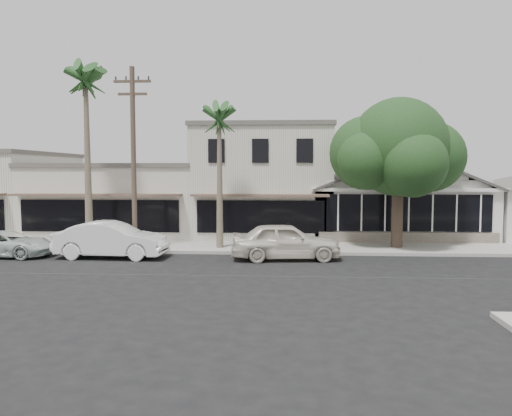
# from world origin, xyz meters

# --- Properties ---
(ground) EXTENTS (140.00, 140.00, 0.00)m
(ground) POSITION_xyz_m (0.00, 0.00, 0.00)
(ground) COLOR black
(ground) RESTS_ON ground
(sidewalk_north) EXTENTS (90.00, 3.50, 0.15)m
(sidewalk_north) POSITION_xyz_m (-8.00, 6.75, 0.07)
(sidewalk_north) COLOR #9E9991
(sidewalk_north) RESTS_ON ground
(corner_shop) EXTENTS (10.40, 8.60, 5.10)m
(corner_shop) POSITION_xyz_m (5.00, 12.47, 2.62)
(corner_shop) COLOR silver
(corner_shop) RESTS_ON ground
(row_building_near) EXTENTS (8.00, 10.00, 6.50)m
(row_building_near) POSITION_xyz_m (-3.00, 13.50, 3.25)
(row_building_near) COLOR silver
(row_building_near) RESTS_ON ground
(row_building_midnear) EXTENTS (10.00, 10.00, 4.20)m
(row_building_midnear) POSITION_xyz_m (-12.00, 13.50, 2.10)
(row_building_midnear) COLOR silver
(row_building_midnear) RESTS_ON ground
(utility_pole) EXTENTS (1.80, 0.24, 9.00)m
(utility_pole) POSITION_xyz_m (-9.00, 5.20, 4.79)
(utility_pole) COLOR brown
(utility_pole) RESTS_ON ground
(car_0) EXTENTS (5.09, 2.46, 1.68)m
(car_0) POSITION_xyz_m (-1.61, 3.70, 0.84)
(car_0) COLOR beige
(car_0) RESTS_ON ground
(car_1) EXTENTS (5.15, 1.97, 1.68)m
(car_1) POSITION_xyz_m (-9.65, 3.67, 0.84)
(car_1) COLOR white
(car_1) RESTS_ON ground
(car_2) EXTENTS (4.40, 2.16, 1.20)m
(car_2) POSITION_xyz_m (-14.65, 3.69, 0.60)
(car_2) COLOR silver
(car_2) RESTS_ON ground
(shade_tree) EXTENTS (6.91, 6.24, 7.66)m
(shade_tree) POSITION_xyz_m (3.96, 6.97, 5.04)
(shade_tree) COLOR #4F3B30
(shade_tree) RESTS_ON ground
(palm_east) EXTENTS (2.94, 2.94, 7.71)m
(palm_east) POSITION_xyz_m (-4.92, 6.12, 6.60)
(palm_east) COLOR #726651
(palm_east) RESTS_ON ground
(palm_mid) EXTENTS (3.46, 3.46, 9.90)m
(palm_mid) POSITION_xyz_m (-11.77, 6.41, 8.54)
(palm_mid) COLOR #726651
(palm_mid) RESTS_ON ground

